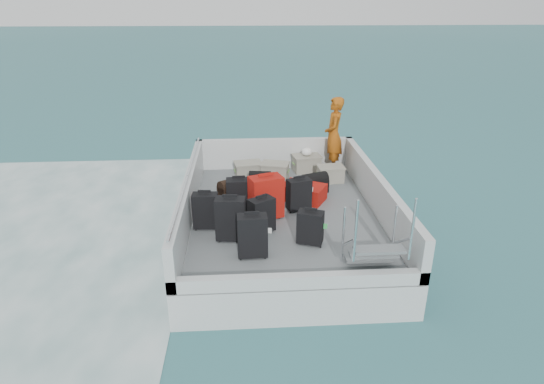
{
  "coord_description": "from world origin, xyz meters",
  "views": [
    {
      "loc": [
        -0.71,
        -7.64,
        4.26
      ],
      "look_at": [
        -0.22,
        0.05,
        1.0
      ],
      "focal_mm": 30.0,
      "sensor_mm": 36.0,
      "label": 1
    }
  ],
  "objects": [
    {
      "name": "duffel_0",
      "position": [
        -0.99,
        0.66,
        0.78
      ],
      "size": [
        0.56,
        0.51,
        0.32
      ],
      "primitive_type": null,
      "rotation": [
        0.0,
        0.0,
        0.6
      ],
      "color": "black",
      "rests_on": "deck"
    },
    {
      "name": "suitcase_8",
      "position": [
        0.44,
        0.52,
        0.78
      ],
      "size": [
        0.96,
        0.86,
        0.32
      ],
      "primitive_type": "cube",
      "rotation": [
        0.0,
        0.0,
        1.06
      ],
      "color": "#A70F0C",
      "rests_on": "deck"
    },
    {
      "name": "wake_foam",
      "position": [
        -4.8,
        0.0,
        0.0
      ],
      "size": [
        10.0,
        10.0,
        0.0
      ],
      "primitive_type": "plane",
      "color": "white",
      "rests_on": "ground"
    },
    {
      "name": "crate_0",
      "position": [
        -0.63,
        1.78,
        0.79
      ],
      "size": [
        0.62,
        0.48,
        0.34
      ],
      "primitive_type": "cube",
      "rotation": [
        0.0,
        0.0,
        0.17
      ],
      "color": "gray",
      "rests_on": "deck"
    },
    {
      "name": "suitcase_7",
      "position": [
        0.29,
        0.07,
        0.92
      ],
      "size": [
        0.49,
        0.36,
        0.61
      ],
      "primitive_type": "cube",
      "rotation": [
        0.0,
        0.0,
        0.29
      ],
      "color": "black",
      "rests_on": "deck"
    },
    {
      "name": "deck_fittings",
      "position": [
        0.35,
        -0.32,
        0.99
      ],
      "size": [
        3.6,
        5.0,
        0.9
      ],
      "color": "#BABFBF",
      "rests_on": "deck"
    },
    {
      "name": "suitcase_1",
      "position": [
        -1.39,
        -0.57,
        0.94
      ],
      "size": [
        0.44,
        0.27,
        0.64
      ],
      "primitive_type": "cube",
      "rotation": [
        0.0,
        0.0,
        -0.06
      ],
      "color": "black",
      "rests_on": "deck"
    },
    {
      "name": "suitcase_0",
      "position": [
        -0.96,
        -1.01,
        0.99
      ],
      "size": [
        0.5,
        0.32,
        0.74
      ],
      "primitive_type": "cube",
      "rotation": [
        0.0,
        0.0,
        -0.11
      ],
      "color": "black",
      "rests_on": "deck"
    },
    {
      "name": "crate_3",
      "position": [
        1.15,
        1.47,
        0.78
      ],
      "size": [
        0.55,
        0.4,
        0.32
      ],
      "primitive_type": "cube",
      "rotation": [
        0.0,
        0.0,
        0.07
      ],
      "color": "gray",
      "rests_on": "deck"
    },
    {
      "name": "suitcase_3",
      "position": [
        -0.62,
        -1.56,
        0.96
      ],
      "size": [
        0.46,
        0.28,
        0.69
      ],
      "primitive_type": "cube",
      "rotation": [
        0.0,
        0.0,
        0.05
      ],
      "color": "black",
      "rests_on": "deck"
    },
    {
      "name": "white_bag",
      "position": [
        0.71,
        2.13,
        1.06
      ],
      "size": [
        0.24,
        0.24,
        0.18
      ],
      "primitive_type": "ellipsoid",
      "color": "white",
      "rests_on": "crate_2"
    },
    {
      "name": "yellow_bag",
      "position": [
        0.83,
        2.2,
        0.73
      ],
      "size": [
        0.28,
        0.26,
        0.22
      ],
      "primitive_type": "ellipsoid",
      "color": "yellow",
      "rests_on": "deck"
    },
    {
      "name": "suitcase_5",
      "position": [
        -0.34,
        -0.23,
        1.01
      ],
      "size": [
        0.66,
        0.51,
        0.79
      ],
      "primitive_type": "cube",
      "rotation": [
        0.0,
        0.0,
        0.34
      ],
      "color": "#A70F0C",
      "rests_on": "deck"
    },
    {
      "name": "passenger",
      "position": [
        1.3,
        2.09,
        1.48
      ],
      "size": [
        0.51,
        0.69,
        1.71
      ],
      "primitive_type": "imported",
      "rotation": [
        0.0,
        0.0,
        -1.75
      ],
      "color": "orange",
      "rests_on": "deck"
    },
    {
      "name": "crate_1",
      "position": [
        -0.04,
        1.7,
        0.79
      ],
      "size": [
        0.64,
        0.52,
        0.34
      ],
      "primitive_type": "cube",
      "rotation": [
        0.0,
        0.0,
        -0.27
      ],
      "color": "gray",
      "rests_on": "deck"
    },
    {
      "name": "suitcase_2",
      "position": [
        -0.82,
        0.01,
        0.95
      ],
      "size": [
        0.46,
        0.28,
        0.66
      ],
      "primitive_type": "cube",
      "rotation": [
        0.0,
        0.0,
        0.02
      ],
      "color": "black",
      "rests_on": "deck"
    },
    {
      "name": "ferry_hull",
      "position": [
        0.0,
        0.0,
        0.3
      ],
      "size": [
        3.6,
        5.0,
        0.6
      ],
      "primitive_type": "cube",
      "color": "silver",
      "rests_on": "ground"
    },
    {
      "name": "duffel_1",
      "position": [
        -0.4,
        1.06,
        0.78
      ],
      "size": [
        0.48,
        0.36,
        0.32
      ],
      "primitive_type": null,
      "rotation": [
        0.0,
        0.0,
        -0.14
      ],
      "color": "black",
      "rests_on": "deck"
    },
    {
      "name": "ground",
      "position": [
        0.0,
        0.0,
        0.0
      ],
      "size": [
        160.0,
        160.0,
        0.0
      ],
      "primitive_type": "plane",
      "color": "#1B5A5F",
      "rests_on": "ground"
    },
    {
      "name": "suitcase_6",
      "position": [
        0.31,
        -1.23,
        0.9
      ],
      "size": [
        0.46,
        0.37,
        0.57
      ],
      "primitive_type": "cube",
      "rotation": [
        0.0,
        0.0,
        -0.35
      ],
      "color": "black",
      "rests_on": "deck"
    },
    {
      "name": "deck",
      "position": [
        0.0,
        0.0,
        0.61
      ],
      "size": [
        3.3,
        4.7,
        0.02
      ],
      "primitive_type": "cube",
      "color": "slate",
      "rests_on": "ferry_hull"
    },
    {
      "name": "crate_2",
      "position": [
        0.71,
        2.13,
        0.8
      ],
      "size": [
        0.65,
        0.5,
        0.35
      ],
      "primitive_type": "cube",
      "rotation": [
        0.0,
        0.0,
        0.17
      ],
      "color": "gray",
      "rests_on": "deck"
    },
    {
      "name": "suitcase_4",
      "position": [
        -0.44,
        -0.79,
        0.93
      ],
      "size": [
        0.49,
        0.43,
        0.62
      ],
      "primitive_type": "cube",
      "rotation": [
        0.0,
        0.0,
        0.56
      ],
      "color": "black",
      "rests_on": "deck"
    },
    {
      "name": "duffel_2",
      "position": [
        0.71,
        0.89,
        0.78
      ],
      "size": [
        0.59,
        0.47,
        0.32
      ],
      "primitive_type": null,
      "rotation": [
        0.0,
        0.0,
        0.38
      ],
      "color": "black",
      "rests_on": "deck"
    }
  ]
}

